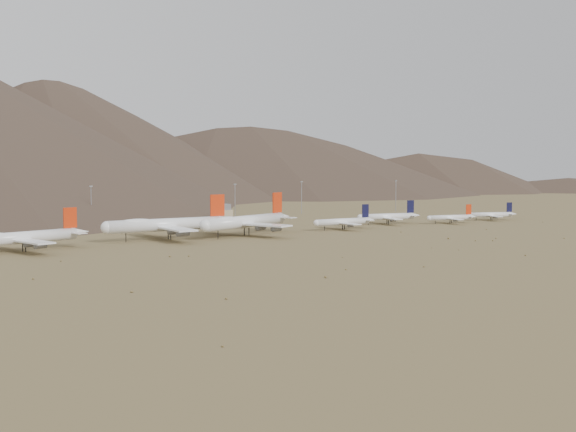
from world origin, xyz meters
TOP-DOWN VIEW (x-y plane):
  - ground at (0.00, 0.00)m, footprint 3000.00×3000.00m
  - widebody_west at (-129.32, 25.70)m, footprint 62.86×49.38m
  - widebody_centre at (-52.76, 36.36)m, footprint 77.02×59.10m
  - widebody_east at (-9.04, 29.99)m, footprint 73.86×58.86m
  - narrowbody_a at (58.57, 27.13)m, footprint 44.74×32.16m
  - narrowbody_b at (106.26, 39.82)m, footprint 45.80×33.70m
  - narrowbody_c at (144.11, 20.10)m, footprint 36.76×27.14m
  - narrowbody_d at (186.87, 21.74)m, footprint 35.63×26.72m
  - control_tower at (30.00, 120.00)m, footprint 8.00×8.00m
  - mast_west at (-57.89, 135.57)m, footprint 2.00×0.60m
  - mast_centre at (37.12, 118.60)m, footprint 2.00×0.60m
  - mast_east at (115.66, 148.93)m, footprint 2.00×0.60m
  - mast_far_east at (198.28, 129.99)m, footprint 2.00×0.60m
  - desert_scrub at (-13.19, -74.54)m, footprint 442.73×167.93m

SIDE VIEW (x-z plane):
  - ground at x=0.00m, z-range 0.00..0.00m
  - desert_scrub at x=-13.19m, z-range -0.16..0.74m
  - narrowbody_d at x=186.87m, z-range -2.17..10.22m
  - narrowbody_c at x=144.11m, z-range -2.18..10.22m
  - narrowbody_a at x=58.57m, z-range -2.59..12.17m
  - narrowbody_b at x=106.26m, z-range -2.70..12.67m
  - control_tower at x=30.00m, z-range -0.68..11.32m
  - widebody_west at x=-129.32m, z-range -2.94..16.00m
  - widebody_east at x=-9.04m, z-range -3.55..19.31m
  - widebody_centre at x=-52.76m, z-range -3.55..19.31m
  - mast_west at x=-57.89m, z-range 1.35..27.05m
  - mast_centre at x=37.12m, z-range 1.35..27.05m
  - mast_east at x=115.66m, z-range 1.35..27.05m
  - mast_far_east at x=198.28m, z-range 1.35..27.05m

